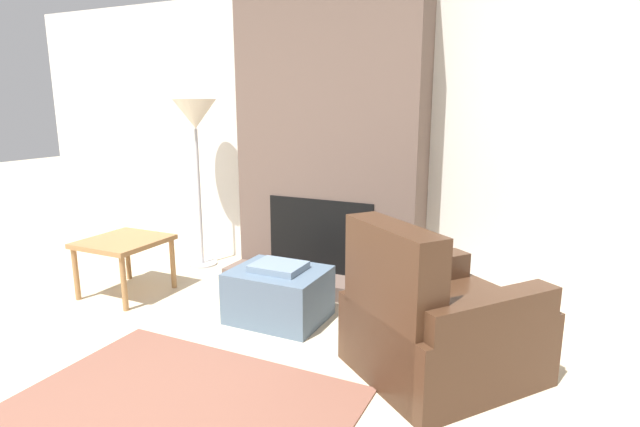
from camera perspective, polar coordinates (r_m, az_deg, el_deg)
wall_back at (r=4.63m, az=2.38°, el=8.95°), size 7.53×0.06×2.60m
fireplace at (r=4.40m, az=1.08°, el=8.12°), size 1.66×0.74×2.60m
ottoman at (r=3.77m, az=-4.72°, el=-9.10°), size 0.68×0.55×0.43m
armchair at (r=3.08m, az=12.91°, el=-12.67°), size 1.27×1.29×0.95m
side_table at (r=4.48m, az=-21.50°, el=-3.51°), size 0.61×0.63×0.48m
floor_lamp_left at (r=4.94m, az=-14.07°, el=10.23°), size 0.41×0.41×1.62m
area_rug at (r=2.88m, az=-16.93°, el=-21.30°), size 1.79×1.40×0.01m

